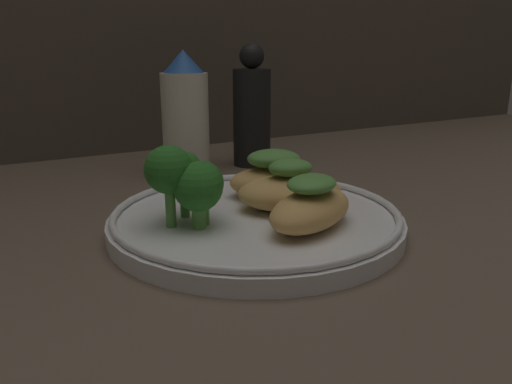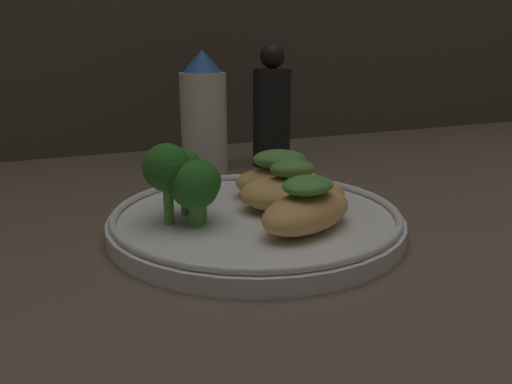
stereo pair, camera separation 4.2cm
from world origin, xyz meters
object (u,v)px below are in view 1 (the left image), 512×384
object	(u,v)px
broccoli_bunch	(188,179)
pepper_grinder	(252,112)
plate	(256,219)
sauce_bottle	(185,116)

from	to	relation	value
broccoli_bunch	pepper_grinder	xyz separation A→B (cm)	(17.83, 21.51, 1.84)
broccoli_bunch	pepper_grinder	size ratio (longest dim) A/B	0.42
plate	pepper_grinder	distance (cm)	25.72
sauce_bottle	pepper_grinder	world-z (taller)	pepper_grinder
sauce_bottle	pepper_grinder	size ratio (longest dim) A/B	0.95
plate	sauce_bottle	xyz separation A→B (cm)	(2.62, 21.99, 6.14)
broccoli_bunch	sauce_bottle	distance (cm)	23.23
broccoli_bunch	pepper_grinder	bearing A→B (deg)	50.35
plate	pepper_grinder	bearing A→B (deg)	61.56
plate	broccoli_bunch	size ratio (longest dim) A/B	3.75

